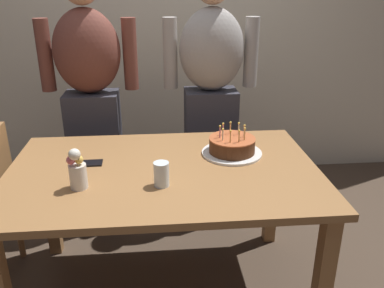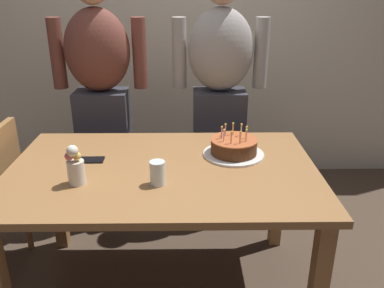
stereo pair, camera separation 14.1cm
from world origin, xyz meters
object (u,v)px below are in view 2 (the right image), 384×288
at_px(birthday_cake, 234,148).
at_px(water_glass_near, 157,173).
at_px(flower_vase, 75,166).
at_px(person_woman_cardigan, 220,97).
at_px(person_man_bearded, 101,98).
at_px(cell_phone, 90,160).

xyz_separation_m(birthday_cake, water_glass_near, (-0.37, -0.32, 0.01)).
xyz_separation_m(flower_vase, person_woman_cardigan, (0.71, 0.94, 0.05)).
bearing_deg(water_glass_near, flower_vase, 178.58).
bearing_deg(person_woman_cardigan, water_glass_near, 70.07).
distance_m(person_man_bearded, person_woman_cardigan, 0.77).
bearing_deg(flower_vase, person_woman_cardigan, 53.12).
distance_m(birthday_cake, cell_phone, 0.74).
distance_m(cell_phone, person_man_bearded, 0.71).
distance_m(birthday_cake, person_woman_cardigan, 0.64).
height_order(person_man_bearded, person_woman_cardigan, same).
bearing_deg(person_man_bearded, cell_phone, 95.37).
relative_size(birthday_cake, flower_vase, 1.64).
xyz_separation_m(person_man_bearded, person_woman_cardigan, (0.77, 0.00, 0.00)).
bearing_deg(flower_vase, cell_phone, 89.92).
bearing_deg(flower_vase, water_glass_near, -1.42).
bearing_deg(birthday_cake, person_man_bearded, 141.61).
distance_m(birthday_cake, water_glass_near, 0.49).
bearing_deg(birthday_cake, water_glass_near, -139.54).
distance_m(water_glass_near, person_man_bearded, 1.05).
relative_size(water_glass_near, cell_phone, 0.77).
xyz_separation_m(birthday_cake, flower_vase, (-0.73, -0.31, 0.05)).
height_order(water_glass_near, cell_phone, water_glass_near).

